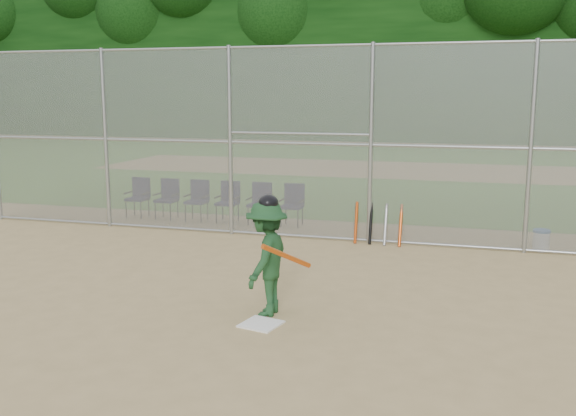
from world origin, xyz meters
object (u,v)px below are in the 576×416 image
(water_cooler, at_px, (541,240))
(chair_0, at_px, (137,198))
(batter_at_plate, at_px, (267,257))
(home_plate, at_px, (261,324))

(water_cooler, xyz_separation_m, chair_0, (-9.25, 0.94, 0.27))
(chair_0, bearing_deg, water_cooler, -5.83)
(batter_at_plate, xyz_separation_m, chair_0, (-5.26, 5.86, -0.33))
(water_cooler, bearing_deg, chair_0, 174.17)
(home_plate, bearing_deg, batter_at_plate, 97.40)
(batter_at_plate, relative_size, water_cooler, 3.99)
(batter_at_plate, height_order, water_cooler, batter_at_plate)
(home_plate, bearing_deg, chair_0, 130.22)
(home_plate, height_order, batter_at_plate, batter_at_plate)
(home_plate, distance_m, batter_at_plate, 0.91)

